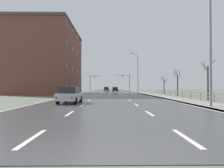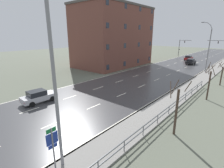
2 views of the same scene
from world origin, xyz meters
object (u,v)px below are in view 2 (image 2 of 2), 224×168
(street_lamp_midground, at_px, (208,48))
(car_near_right, at_px, (191,62))
(street_lamp_foreground, at_px, (53,81))
(highway_sign, at_px, (53,148))
(car_mid_centre, at_px, (39,96))
(traffic_signal_left, at_px, (181,46))
(brick_building, at_px, (114,36))
(car_far_left, at_px, (188,58))
(traffic_signal_right, at_px, (223,47))

(street_lamp_midground, bearing_deg, car_near_right, 121.89)
(street_lamp_foreground, bearing_deg, highway_sign, -44.79)
(car_mid_centre, bearing_deg, traffic_signal_left, 95.37)
(street_lamp_midground, height_order, brick_building, brick_building)
(street_lamp_foreground, bearing_deg, traffic_signal_left, 103.13)
(street_lamp_foreground, bearing_deg, brick_building, 124.99)
(street_lamp_midground, relative_size, car_near_right, 2.62)
(car_far_left, relative_size, brick_building, 0.20)
(street_lamp_midground, distance_m, brick_building, 22.60)
(highway_sign, relative_size, car_far_left, 0.83)
(street_lamp_midground, xyz_separation_m, highway_sign, (0.92, -37.81, -3.06))
(brick_building, bearing_deg, street_lamp_midground, 15.25)
(traffic_signal_right, xyz_separation_m, brick_building, (-20.99, -30.27, 3.34))
(traffic_signal_right, relative_size, brick_building, 0.31)
(street_lamp_midground, height_order, traffic_signal_right, street_lamp_midground)
(traffic_signal_right, height_order, brick_building, brick_building)
(street_lamp_foreground, relative_size, brick_building, 0.55)
(brick_building, bearing_deg, car_far_left, 60.05)
(traffic_signal_right, distance_m, car_near_right, 16.33)
(highway_sign, distance_m, traffic_signal_left, 65.71)
(traffic_signal_right, bearing_deg, brick_building, -124.74)
(traffic_signal_left, bearing_deg, car_near_right, -61.98)
(car_mid_centre, bearing_deg, car_near_right, 84.52)
(highway_sign, bearing_deg, traffic_signal_right, 91.49)
(street_lamp_midground, height_order, highway_sign, street_lamp_midground)
(street_lamp_midground, distance_m, highway_sign, 37.94)
(brick_building, bearing_deg, traffic_signal_left, 77.59)
(street_lamp_foreground, relative_size, highway_sign, 3.30)
(car_near_right, xyz_separation_m, brick_building, (-15.95, -15.14, 6.85))
(car_mid_centre, height_order, brick_building, brick_building)
(street_lamp_foreground, height_order, car_mid_centre, street_lamp_foreground)
(street_lamp_foreground, height_order, car_near_right, street_lamp_foreground)
(street_lamp_foreground, distance_m, street_lamp_midground, 36.89)
(street_lamp_midground, bearing_deg, highway_sign, -88.61)
(street_lamp_midground, bearing_deg, car_far_left, 117.48)
(highway_sign, bearing_deg, brick_building, 125.33)
(car_near_right, distance_m, car_mid_centre, 42.26)
(traffic_signal_left, xyz_separation_m, car_far_left, (5.99, -9.33, -3.27))
(traffic_signal_left, xyz_separation_m, car_near_right, (8.93, -16.78, -3.27))
(car_mid_centre, xyz_separation_m, brick_building, (-10.38, 26.76, 6.85))
(traffic_signal_left, bearing_deg, traffic_signal_right, -6.72)
(street_lamp_foreground, bearing_deg, car_mid_centre, 159.51)
(street_lamp_foreground, distance_m, car_far_left, 54.48)
(traffic_signal_right, bearing_deg, street_lamp_midground, -88.35)
(highway_sign, height_order, traffic_signal_right, traffic_signal_right)
(car_near_right, bearing_deg, traffic_signal_left, 118.34)
(car_near_right, height_order, car_far_left, same)
(highway_sign, relative_size, brick_building, 0.17)
(street_lamp_midground, relative_size, traffic_signal_right, 1.66)
(traffic_signal_left, bearing_deg, street_lamp_midground, -60.57)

